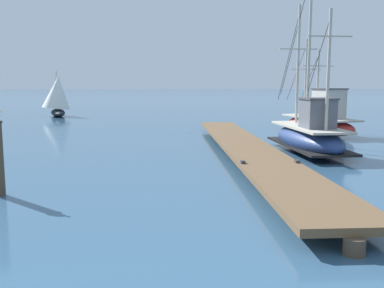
% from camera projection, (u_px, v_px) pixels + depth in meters
% --- Properties ---
extents(floating_dock, '(2.47, 19.24, 0.53)m').
position_uv_depth(floating_dock, '(246.00, 147.00, 16.20)').
color(floating_dock, brown).
rests_on(floating_dock, ground).
extents(fishing_boat_0, '(1.90, 6.71, 7.46)m').
position_uv_depth(fishing_boat_0, '(309.00, 135.00, 16.88)').
color(fishing_boat_0, navy).
rests_on(fishing_boat_0, ground).
extents(fishing_boat_2, '(2.96, 6.85, 5.20)m').
position_uv_depth(fishing_boat_2, '(320.00, 121.00, 23.06)').
color(fishing_boat_2, '#AD2823').
rests_on(fishing_boat_2, ground).
extents(distant_sailboat, '(3.06, 4.68, 3.74)m').
position_uv_depth(distant_sailboat, '(57.00, 96.00, 35.71)').
color(distant_sailboat, black).
rests_on(distant_sailboat, ground).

